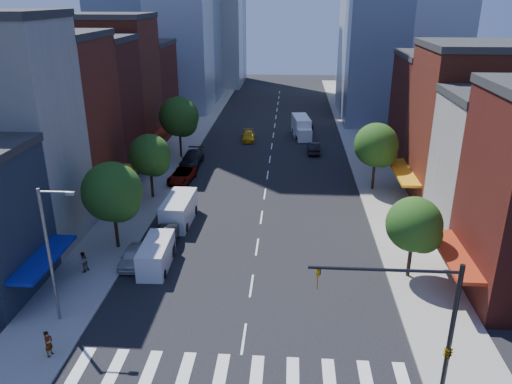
% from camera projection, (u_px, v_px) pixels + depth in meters
% --- Properties ---
extents(ground, '(220.00, 220.00, 0.00)m').
position_uv_depth(ground, '(244.00, 339.00, 30.48)').
color(ground, black).
rests_on(ground, ground).
extents(sidewalk_left, '(5.00, 120.00, 0.15)m').
position_uv_depth(sidewalk_left, '(180.00, 148.00, 68.39)').
color(sidewalk_left, gray).
rests_on(sidewalk_left, ground).
extents(sidewalk_right, '(5.00, 120.00, 0.15)m').
position_uv_depth(sidewalk_right, '(364.00, 152.00, 66.76)').
color(sidewalk_right, gray).
rests_on(sidewalk_right, ground).
extents(crosswalk, '(19.00, 3.00, 0.01)m').
position_uv_depth(crosswalk, '(239.00, 373.00, 27.69)').
color(crosswalk, silver).
rests_on(crosswalk, ground).
extents(bldg_left_2, '(12.00, 9.00, 16.00)m').
position_uv_depth(bldg_left_2, '(46.00, 125.00, 47.94)').
color(bldg_left_2, maroon).
rests_on(bldg_left_2, ground).
extents(bldg_left_3, '(12.00, 8.00, 15.00)m').
position_uv_depth(bldg_left_3, '(81.00, 111.00, 56.01)').
color(bldg_left_3, '#511914').
rests_on(bldg_left_3, ground).
extents(bldg_left_4, '(12.00, 9.00, 17.00)m').
position_uv_depth(bldg_left_4, '(107.00, 89.00, 63.53)').
color(bldg_left_4, maroon).
rests_on(bldg_left_4, ground).
extents(bldg_left_5, '(12.00, 10.00, 13.00)m').
position_uv_depth(bldg_left_5, '(131.00, 91.00, 73.08)').
color(bldg_left_5, '#511914').
rests_on(bldg_left_5, ground).
extents(bldg_right_2, '(12.00, 10.00, 15.00)m').
position_uv_depth(bldg_right_2, '(480.00, 128.00, 48.63)').
color(bldg_right_2, maroon).
rests_on(bldg_right_2, ground).
extents(bldg_right_3, '(12.00, 10.00, 13.00)m').
position_uv_depth(bldg_right_3, '(449.00, 115.00, 58.28)').
color(bldg_right_3, '#511914').
rests_on(bldg_right_3, ground).
extents(traffic_signal, '(7.24, 2.24, 8.00)m').
position_uv_depth(traffic_signal, '(439.00, 337.00, 24.13)').
color(traffic_signal, black).
rests_on(traffic_signal, sidewalk_right).
extents(streetlight, '(2.25, 0.25, 9.00)m').
position_uv_depth(streetlight, '(51.00, 248.00, 30.24)').
color(streetlight, slate).
rests_on(streetlight, sidewalk_left).
extents(tree_left_near, '(4.80, 4.80, 7.30)m').
position_uv_depth(tree_left_near, '(114.00, 194.00, 39.57)').
color(tree_left_near, black).
rests_on(tree_left_near, sidewalk_left).
extents(tree_left_mid, '(4.20, 4.20, 6.65)m').
position_uv_depth(tree_left_mid, '(151.00, 157.00, 49.90)').
color(tree_left_mid, black).
rests_on(tree_left_mid, sidewalk_left).
extents(tree_left_far, '(5.00, 5.00, 7.75)m').
position_uv_depth(tree_left_far, '(180.00, 118.00, 62.65)').
color(tree_left_far, black).
rests_on(tree_left_far, sidewalk_left).
extents(tree_right_near, '(4.00, 4.00, 6.20)m').
position_uv_depth(tree_right_near, '(416.00, 227.00, 35.53)').
color(tree_right_near, black).
rests_on(tree_right_near, sidewalk_right).
extents(tree_right_far, '(4.60, 4.60, 7.20)m').
position_uv_depth(tree_right_far, '(378.00, 147.00, 51.99)').
color(tree_right_far, black).
rests_on(tree_right_far, sidewalk_right).
extents(parked_car_front, '(1.73, 4.02, 1.35)m').
position_uv_depth(parked_car_front, '(132.00, 256.00, 38.72)').
color(parked_car_front, '#B5B5BA').
rests_on(parked_car_front, ground).
extents(parked_car_second, '(2.17, 4.89, 1.56)m').
position_uv_depth(parked_car_second, '(167.00, 238.00, 41.41)').
color(parked_car_second, black).
rests_on(parked_car_second, ground).
extents(parked_car_third, '(2.80, 5.37, 1.45)m').
position_uv_depth(parked_car_third, '(182.00, 176.00, 56.00)').
color(parked_car_third, '#999999').
rests_on(parked_car_third, ground).
extents(parked_car_rear, '(2.43, 5.74, 1.65)m').
position_uv_depth(parked_car_rear, '(192.00, 159.00, 61.50)').
color(parked_car_rear, black).
rests_on(parked_car_rear, ground).
extents(cargo_van_near, '(2.15, 5.02, 2.11)m').
position_uv_depth(cargo_van_near, '(156.00, 256.00, 38.07)').
color(cargo_van_near, silver).
rests_on(cargo_van_near, ground).
extents(cargo_van_far, '(2.47, 5.79, 2.44)m').
position_uv_depth(cargo_van_far, '(179.00, 211.00, 45.62)').
color(cargo_van_far, silver).
rests_on(cargo_van_far, ground).
extents(taxi, '(2.13, 4.59, 1.30)m').
position_uv_depth(taxi, '(248.00, 136.00, 72.10)').
color(taxi, '#DAA50B').
rests_on(taxi, ground).
extents(traffic_car_oncoming, '(1.63, 4.47, 1.46)m').
position_uv_depth(traffic_car_oncoming, '(314.00, 148.00, 66.24)').
color(traffic_car_oncoming, black).
rests_on(traffic_car_oncoming, ground).
extents(traffic_car_far, '(1.92, 4.60, 1.56)m').
position_uv_depth(traffic_car_far, '(307.00, 125.00, 77.96)').
color(traffic_car_far, '#999999').
rests_on(traffic_car_far, ground).
extents(box_truck, '(3.00, 7.40, 2.89)m').
position_uv_depth(box_truck, '(301.00, 128.00, 73.75)').
color(box_truck, white).
rests_on(box_truck, ground).
extents(pedestrian_near, '(0.49, 0.65, 1.63)m').
position_uv_depth(pedestrian_near, '(49.00, 344.00, 28.57)').
color(pedestrian_near, '#999999').
rests_on(pedestrian_near, sidewalk_left).
extents(pedestrian_far, '(0.90, 0.97, 1.61)m').
position_uv_depth(pedestrian_far, '(83.00, 262.00, 37.34)').
color(pedestrian_far, '#999999').
rests_on(pedestrian_far, sidewalk_left).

